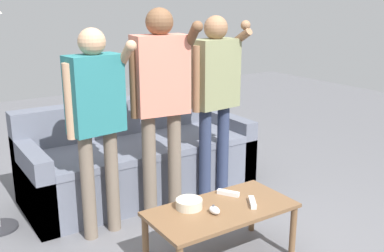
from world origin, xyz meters
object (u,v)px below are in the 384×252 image
at_px(snack_bowl, 189,204).
at_px(player_right, 215,87).
at_px(couch, 139,160).
at_px(coffee_table, 221,215).
at_px(game_remote_nunchuk, 214,210).
at_px(player_center, 161,91).
at_px(game_remote_wand_far, 252,202).
at_px(game_remote_wand_near, 228,193).
at_px(player_left, 96,110).

xyz_separation_m(snack_bowl, player_right, (0.73, 0.74, 0.57)).
xyz_separation_m(couch, snack_bowl, (-0.25, -1.23, 0.13)).
height_order(coffee_table, player_right, player_right).
height_order(game_remote_nunchuk, player_center, player_center).
distance_m(player_center, player_right, 0.56).
height_order(snack_bowl, game_remote_wand_far, snack_bowl).
distance_m(game_remote_nunchuk, game_remote_wand_far, 0.29).
bearing_deg(couch, game_remote_wand_near, -85.93).
height_order(couch, coffee_table, couch).
relative_size(game_remote_nunchuk, player_right, 0.06).
bearing_deg(snack_bowl, coffee_table, -32.79).
distance_m(snack_bowl, player_left, 0.92).
bearing_deg(game_remote_wand_near, player_right, 60.96).
distance_m(game_remote_nunchuk, game_remote_wand_near, 0.30).
height_order(game_remote_nunchuk, game_remote_wand_near, game_remote_nunchuk).
xyz_separation_m(game_remote_nunchuk, player_right, (0.64, 0.89, 0.58)).
height_order(coffee_table, game_remote_wand_near, game_remote_wand_near).
bearing_deg(snack_bowl, player_right, 45.07).
height_order(couch, game_remote_wand_far, couch).
xyz_separation_m(player_right, game_remote_wand_near, (-0.40, -0.72, -0.59)).
height_order(player_left, game_remote_wand_far, player_left).
height_order(couch, game_remote_wand_near, couch).
distance_m(snack_bowl, player_center, 0.93).
xyz_separation_m(couch, player_right, (0.48, -0.50, 0.70)).
bearing_deg(game_remote_wand_far, player_center, 102.99).
relative_size(game_remote_nunchuk, game_remote_wand_near, 0.58).
distance_m(player_left, game_remote_wand_far, 1.25).
bearing_deg(player_center, snack_bowl, -105.07).
xyz_separation_m(couch, player_center, (-0.07, -0.56, 0.74)).
height_order(player_left, game_remote_wand_near, player_left).
distance_m(couch, game_remote_wand_far, 1.43).
distance_m(game_remote_nunchuk, player_right, 1.24).
distance_m(couch, game_remote_nunchuk, 1.40).
xyz_separation_m(couch, game_remote_nunchuk, (-0.16, -1.39, 0.12)).
relative_size(snack_bowl, game_remote_wand_near, 1.15).
height_order(couch, game_remote_nunchuk, couch).
bearing_deg(player_right, player_center, -173.48).
distance_m(snack_bowl, game_remote_wand_far, 0.42).
xyz_separation_m(player_left, player_center, (0.52, 0.00, 0.08)).
bearing_deg(game_remote_nunchuk, player_center, 83.80).
height_order(game_remote_wand_near, game_remote_wand_far, same).
xyz_separation_m(game_remote_nunchuk, game_remote_wand_far, (0.29, -0.03, -0.01)).
relative_size(player_right, game_remote_wand_far, 10.72).
relative_size(player_center, game_remote_wand_near, 10.89).
relative_size(snack_bowl, player_left, 0.11).
xyz_separation_m(player_center, game_remote_wand_near, (0.16, -0.65, -0.63)).
distance_m(couch, snack_bowl, 1.27).
bearing_deg(game_remote_wand_far, coffee_table, 160.41).
bearing_deg(couch, player_left, -136.37).
height_order(game_remote_nunchuk, game_remote_wand_far, game_remote_nunchuk).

